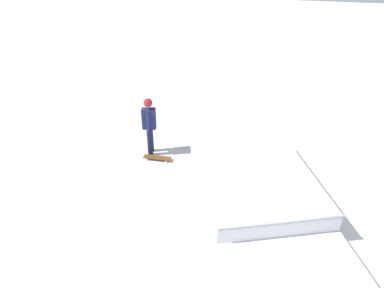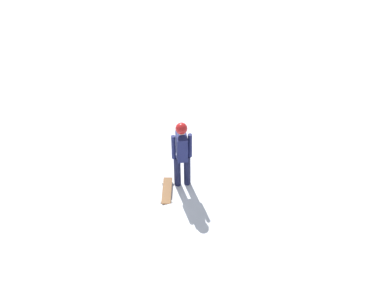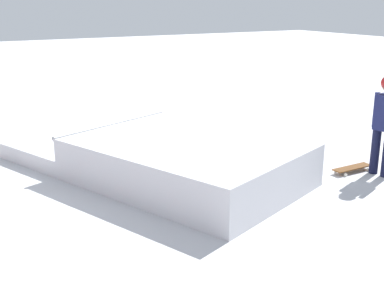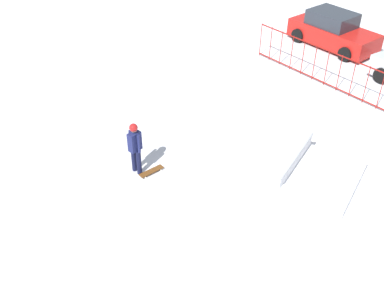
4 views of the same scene
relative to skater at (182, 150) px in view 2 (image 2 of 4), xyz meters
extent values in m
cylinder|color=black|center=(0.11, 0.02, -0.60)|extent=(0.15, 0.15, 0.82)
cylinder|color=black|center=(-0.11, -0.02, -0.60)|extent=(0.15, 0.15, 0.82)
cube|color=#191E4C|center=(0.00, 0.00, 0.11)|extent=(0.29, 0.41, 0.60)
cylinder|color=#191E4C|center=(0.17, 0.03, 0.11)|extent=(0.09, 0.09, 0.60)
cylinder|color=#191E4C|center=(-0.17, -0.03, 0.11)|extent=(0.09, 0.09, 0.60)
sphere|color=tan|center=(0.00, 0.00, 0.56)|extent=(0.22, 0.22, 0.22)
sphere|color=#A51919|center=(0.00, 0.00, 0.59)|extent=(0.25, 0.25, 0.25)
cube|color=#593314|center=(0.33, 0.30, -0.93)|extent=(0.21, 0.80, 0.02)
cylinder|color=silver|center=(0.45, 0.02, -0.98)|extent=(0.03, 0.06, 0.06)
cylinder|color=silver|center=(0.22, 0.01, -0.98)|extent=(0.03, 0.06, 0.06)
cylinder|color=silver|center=(0.44, 0.58, -0.98)|extent=(0.03, 0.06, 0.06)
cylinder|color=silver|center=(0.21, 0.57, -0.98)|extent=(0.03, 0.06, 0.06)
camera|label=1|loc=(8.78, 3.16, 4.75)|focal=34.71mm
camera|label=2|loc=(-0.44, 6.86, 5.94)|focal=39.92mm
camera|label=3|loc=(-5.55, 6.85, 1.93)|focal=46.95mm
camera|label=4|loc=(9.54, -5.32, 7.77)|focal=42.70mm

